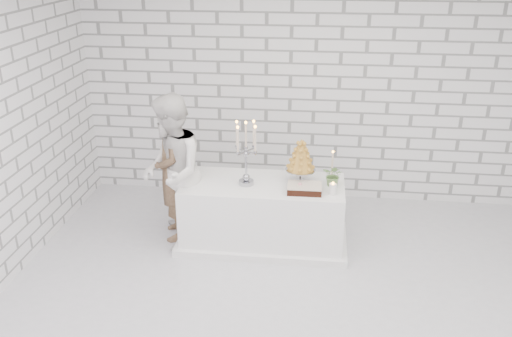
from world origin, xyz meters
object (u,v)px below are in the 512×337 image
cake_table (263,213)px  bride (172,172)px  groom (173,172)px  croquembouche (301,161)px  candelabra (246,153)px

cake_table → bride: bride is taller
cake_table → bride: bearing=-173.6°
groom → croquembouche: 1.46m
bride → croquembouche: bearing=82.1°
candelabra → bride: bearing=-175.8°
bride → cake_table: bearing=81.3°
cake_table → croquembouche: 0.76m
groom → candelabra: 0.91m
groom → bride: size_ratio=0.93×
groom → bride: bearing=-4.2°
groom → croquembouche: (1.45, 0.02, 0.19)m
candelabra → cake_table: bearing=16.1°
cake_table → groom: groom is taller
candelabra → croquembouche: candelabra is taller
cake_table → candelabra: bearing=-163.9°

